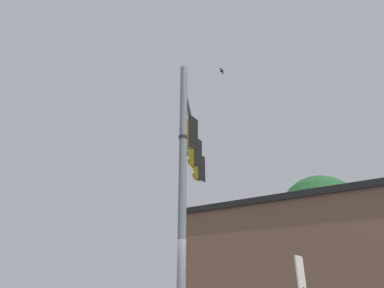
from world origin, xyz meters
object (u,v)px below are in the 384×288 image
Objects in this scene: traffic_light_mid_inner at (194,153)px; bird_flying at (222,71)px; street_name_sign at (185,143)px; historical_marker at (302,287)px; traffic_light_nearest_pole at (189,134)px; traffic_light_mid_outer at (198,169)px.

traffic_light_mid_inner is 3.98× the size of bird_flying.
historical_marker is (1.55, -2.54, -4.00)m from street_name_sign.
traffic_light_mid_inner reaches higher than historical_marker.
street_name_sign reaches higher than historical_marker.
traffic_light_mid_inner is (1.61, 0.84, 0.00)m from traffic_light_nearest_pole.
street_name_sign is 4.98m from historical_marker.
traffic_light_mid_inner is 1.04× the size of street_name_sign.
street_name_sign is (-4.26, -2.24, -0.89)m from traffic_light_mid_outer.
traffic_light_mid_inner is at bearing 27.46° from traffic_light_nearest_pole.
bird_flying is (2.19, -0.29, 3.98)m from traffic_light_nearest_pole.
traffic_light_nearest_pole is 0.62× the size of historical_marker.
street_name_sign is at bearing 121.34° from historical_marker.
street_name_sign is at bearing -152.32° from traffic_light_mid_outer.
traffic_light_mid_inner is at bearing -152.54° from traffic_light_mid_outer.
historical_marker is at bearing -105.60° from traffic_light_mid_inner.
historical_marker is at bearing -120.87° from bird_flying.
traffic_light_nearest_pole is at bearing 172.36° from bird_flying.
bird_flying reaches higher than traffic_light_nearest_pole.
traffic_light_mid_outer is 4.56m from bird_flying.
traffic_light_nearest_pole is 3.98× the size of bird_flying.
traffic_light_mid_outer is 3.98× the size of bird_flying.
traffic_light_mid_outer is at bearing 27.46° from traffic_light_mid_inner.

